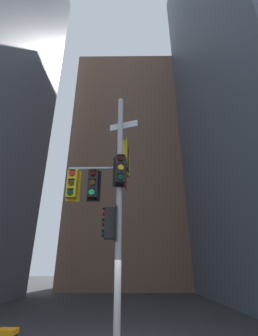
% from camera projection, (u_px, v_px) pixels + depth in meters
% --- Properties ---
extents(building_mid_block, '(16.40, 16.40, 30.82)m').
position_uv_depth(building_mid_block, '(135.00, 174.00, 35.49)').
color(building_mid_block, brown).
rests_on(building_mid_block, ground).
extents(signal_pole_assembly, '(2.58, 3.17, 8.67)m').
position_uv_depth(signal_pole_assembly, '(113.00, 182.00, 8.67)').
color(signal_pole_assembly, '#B2B2B5').
rests_on(signal_pole_assembly, ground).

